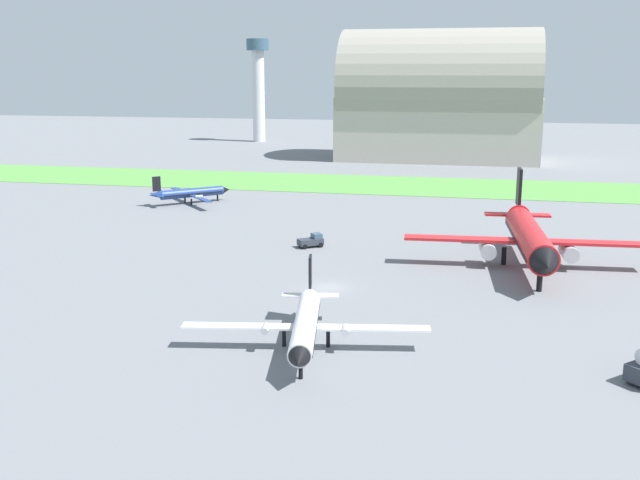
{
  "coord_description": "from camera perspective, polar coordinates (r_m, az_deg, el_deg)",
  "views": [
    {
      "loc": [
        16.34,
        -80.8,
        25.05
      ],
      "look_at": [
        -3.67,
        11.58,
        3.0
      ],
      "focal_mm": 40.65,
      "sensor_mm": 36.0,
      "label": 1
    }
  ],
  "objects": [
    {
      "name": "ground_plane",
      "position": [
        86.16,
        0.76,
        -3.77
      ],
      "size": [
        600.0,
        600.0,
        0.0
      ],
      "primitive_type": "plane",
      "color": "slate"
    },
    {
      "name": "grass_taxiway_strip",
      "position": [
        164.35,
        6.39,
        4.3
      ],
      "size": [
        360.0,
        28.0,
        0.08
      ],
      "primitive_type": "cube",
      "color": "#549342",
      "rests_on": "ground_plane"
    },
    {
      "name": "airplane_midfield_jet",
      "position": [
        97.78,
        16.12,
        0.24
      ],
      "size": [
        32.23,
        31.64,
        11.39
      ],
      "rotation": [
        0.0,
        0.0,
        4.78
      ],
      "color": "red",
      "rests_on": "ground_plane"
    },
    {
      "name": "airplane_taxiing_turboprop",
      "position": [
        142.72,
        -10.16,
        3.68
      ],
      "size": [
        14.07,
        14.89,
        5.78
      ],
      "rotation": [
        0.0,
        0.0,
        0.75
      ],
      "color": "navy",
      "rests_on": "ground_plane"
    },
    {
      "name": "airplane_foreground_turboprop",
      "position": [
        66.86,
        -1.15,
        -6.58
      ],
      "size": [
        22.78,
        19.59,
        6.86
      ],
      "rotation": [
        0.0,
        0.0,
        4.88
      ],
      "color": "white",
      "rests_on": "ground_plane"
    },
    {
      "name": "pushback_tug_near_gate",
      "position": [
        105.72,
        -0.67,
        -0.07
      ],
      "size": [
        3.96,
        3.61,
        1.95
      ],
      "rotation": [
        0.0,
        0.0,
        0.65
      ],
      "color": "#2D333D",
      "rests_on": "ground_plane"
    },
    {
      "name": "hangar_distant",
      "position": [
        215.36,
        9.34,
        10.77
      ],
      "size": [
        56.42,
        32.15,
        36.95
      ],
      "color": "#B2AD9E",
      "rests_on": "ground_plane"
    },
    {
      "name": "control_tower",
      "position": [
        267.35,
        -4.88,
        12.31
      ],
      "size": [
        8.0,
        8.0,
        36.35
      ],
      "color": "silver",
      "rests_on": "ground_plane"
    }
  ]
}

